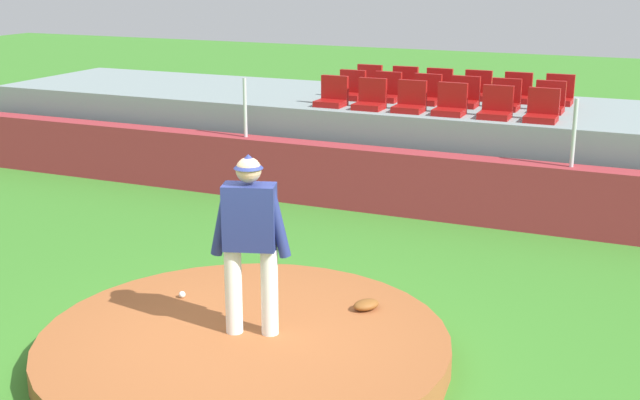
# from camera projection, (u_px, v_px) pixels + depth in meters

# --- Properties ---
(ground_plane) EXTENTS (60.00, 60.00, 0.00)m
(ground_plane) POSITION_uv_depth(u_px,v_px,m) (244.00, 358.00, 8.35)
(ground_plane) COLOR #3A8028
(pitchers_mound) EXTENTS (4.10, 4.10, 0.26)m
(pitchers_mound) POSITION_uv_depth(u_px,v_px,m) (244.00, 347.00, 8.31)
(pitchers_mound) COLOR #9A552C
(pitchers_mound) RESTS_ON ground_plane
(pitcher) EXTENTS (0.79, 0.41, 1.83)m
(pitcher) POSITION_uv_depth(u_px,v_px,m) (250.00, 232.00, 8.05)
(pitcher) COLOR white
(pitcher) RESTS_ON pitchers_mound
(baseball) EXTENTS (0.07, 0.07, 0.07)m
(baseball) POSITION_uv_depth(u_px,v_px,m) (182.00, 295.00, 9.19)
(baseball) COLOR white
(baseball) RESTS_ON pitchers_mound
(fielding_glove) EXTENTS (0.33, 0.36, 0.11)m
(fielding_glove) POSITION_uv_depth(u_px,v_px,m) (366.00, 305.00, 8.87)
(fielding_glove) COLOR brown
(fielding_glove) RESTS_ON pitchers_mound
(brick_barrier) EXTENTS (17.91, 0.40, 1.00)m
(brick_barrier) POSITION_uv_depth(u_px,v_px,m) (410.00, 184.00, 12.96)
(brick_barrier) COLOR #9E2E34
(brick_barrier) RESTS_ON ground_plane
(fence_post_left) EXTENTS (0.06, 0.06, 0.98)m
(fence_post_left) POSITION_uv_depth(u_px,v_px,m) (245.00, 108.00, 13.80)
(fence_post_left) COLOR silver
(fence_post_left) RESTS_ON brick_barrier
(fence_post_right) EXTENTS (0.06, 0.06, 0.98)m
(fence_post_right) POSITION_uv_depth(u_px,v_px,m) (574.00, 133.00, 11.77)
(fence_post_right) COLOR silver
(fence_post_right) RESTS_ON brick_barrier
(bleacher_platform) EXTENTS (17.51, 3.25, 1.45)m
(bleacher_platform) POSITION_uv_depth(u_px,v_px,m) (447.00, 143.00, 14.75)
(bleacher_platform) COLOR gray
(bleacher_platform) RESTS_ON ground_plane
(stadium_chair_0) EXTENTS (0.48, 0.44, 0.50)m
(stadium_chair_0) POSITION_uv_depth(u_px,v_px,m) (332.00, 96.00, 14.23)
(stadium_chair_0) COLOR #9B1110
(stadium_chair_0) RESTS_ON bleacher_platform
(stadium_chair_1) EXTENTS (0.48, 0.44, 0.50)m
(stadium_chair_1) POSITION_uv_depth(u_px,v_px,m) (371.00, 99.00, 13.92)
(stadium_chair_1) COLOR #9B1110
(stadium_chair_1) RESTS_ON bleacher_platform
(stadium_chair_2) EXTENTS (0.48, 0.44, 0.50)m
(stadium_chair_2) POSITION_uv_depth(u_px,v_px,m) (410.00, 102.00, 13.68)
(stadium_chair_2) COLOR #9B1110
(stadium_chair_2) RESTS_ON bleacher_platform
(stadium_chair_3) EXTENTS (0.48, 0.44, 0.50)m
(stadium_chair_3) POSITION_uv_depth(u_px,v_px,m) (451.00, 105.00, 13.40)
(stadium_chair_3) COLOR #9B1110
(stadium_chair_3) RESTS_ON bleacher_platform
(stadium_chair_4) EXTENTS (0.48, 0.44, 0.50)m
(stadium_chair_4) POSITION_uv_depth(u_px,v_px,m) (496.00, 108.00, 13.11)
(stadium_chair_4) COLOR #9B1110
(stadium_chair_4) RESTS_ON bleacher_platform
(stadium_chair_5) EXTENTS (0.48, 0.44, 0.50)m
(stadium_chair_5) POSITION_uv_depth(u_px,v_px,m) (542.00, 111.00, 12.84)
(stadium_chair_5) COLOR #9B1110
(stadium_chair_5) RESTS_ON bleacher_platform
(stadium_chair_6) EXTENTS (0.48, 0.44, 0.50)m
(stadium_chair_6) POSITION_uv_depth(u_px,v_px,m) (351.00, 90.00, 14.96)
(stadium_chair_6) COLOR #9B1110
(stadium_chair_6) RESTS_ON bleacher_platform
(stadium_chair_7) EXTENTS (0.48, 0.44, 0.50)m
(stadium_chair_7) POSITION_uv_depth(u_px,v_px,m) (386.00, 92.00, 14.73)
(stadium_chair_7) COLOR #9B1110
(stadium_chair_7) RESTS_ON bleacher_platform
(stadium_chair_8) EXTENTS (0.48, 0.44, 0.50)m
(stadium_chair_8) POSITION_uv_depth(u_px,v_px,m) (426.00, 94.00, 14.44)
(stadium_chair_8) COLOR #9B1110
(stadium_chair_8) RESTS_ON bleacher_platform
(stadium_chair_9) EXTENTS (0.48, 0.44, 0.50)m
(stadium_chair_9) POSITION_uv_depth(u_px,v_px,m) (464.00, 97.00, 14.17)
(stadium_chair_9) COLOR #9B1110
(stadium_chair_9) RESTS_ON bleacher_platform
(stadium_chair_10) EXTENTS (0.48, 0.44, 0.50)m
(stadium_chair_10) POSITION_uv_depth(u_px,v_px,m) (505.00, 100.00, 13.88)
(stadium_chair_10) COLOR #9B1110
(stadium_chair_10) RESTS_ON bleacher_platform
(stadium_chair_11) EXTENTS (0.48, 0.44, 0.50)m
(stadium_chair_11) POSITION_uv_depth(u_px,v_px,m) (549.00, 102.00, 13.62)
(stadium_chair_11) COLOR #9B1110
(stadium_chair_11) RESTS_ON bleacher_platform
(stadium_chair_12) EXTENTS (0.48, 0.44, 0.50)m
(stadium_chair_12) POSITION_uv_depth(u_px,v_px,m) (368.00, 84.00, 15.72)
(stadium_chair_12) COLOR #9B1110
(stadium_chair_12) RESTS_ON bleacher_platform
(stadium_chair_13) EXTENTS (0.48, 0.44, 0.50)m
(stadium_chair_13) POSITION_uv_depth(u_px,v_px,m) (403.00, 86.00, 15.47)
(stadium_chair_13) COLOR #9B1110
(stadium_chair_13) RESTS_ON bleacher_platform
(stadium_chair_14) EXTENTS (0.48, 0.44, 0.50)m
(stadium_chair_14) POSITION_uv_depth(u_px,v_px,m) (438.00, 88.00, 15.19)
(stadium_chair_14) COLOR #9B1110
(stadium_chair_14) RESTS_ON bleacher_platform
(stadium_chair_15) EXTENTS (0.48, 0.44, 0.50)m
(stadium_chair_15) POSITION_uv_depth(u_px,v_px,m) (477.00, 90.00, 14.92)
(stadium_chair_15) COLOR #9B1110
(stadium_chair_15) RESTS_ON bleacher_platform
(stadium_chair_16) EXTENTS (0.48, 0.44, 0.50)m
(stadium_chair_16) POSITION_uv_depth(u_px,v_px,m) (517.00, 93.00, 14.65)
(stadium_chair_16) COLOR #9B1110
(stadium_chair_16) RESTS_ON bleacher_platform
(stadium_chair_17) EXTENTS (0.48, 0.44, 0.50)m
(stadium_chair_17) POSITION_uv_depth(u_px,v_px,m) (559.00, 95.00, 14.41)
(stadium_chair_17) COLOR #9B1110
(stadium_chair_17) RESTS_ON bleacher_platform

